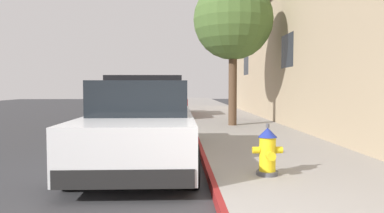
% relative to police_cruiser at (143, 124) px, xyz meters
% --- Properties ---
extents(ground_plane, '(30.33, 60.00, 0.20)m').
position_rel_police_cruiser_xyz_m(ground_plane, '(-3.28, 6.49, -0.84)').
color(ground_plane, '#353538').
extents(sidewalk_pavement, '(3.04, 60.00, 0.16)m').
position_rel_police_cruiser_xyz_m(sidewalk_pavement, '(2.72, 6.49, -0.66)').
color(sidewalk_pavement, gray).
rests_on(sidewalk_pavement, ground).
extents(curb_painted_edge, '(0.08, 60.00, 0.16)m').
position_rel_police_cruiser_xyz_m(curb_painted_edge, '(1.16, 6.49, -0.66)').
color(curb_painted_edge, maroon).
rests_on(curb_painted_edge, ground).
extents(storefront_building, '(6.36, 25.52, 5.16)m').
position_rel_police_cruiser_xyz_m(storefront_building, '(7.30, 4.80, 1.85)').
color(storefront_building, tan).
rests_on(storefront_building, ground).
extents(police_cruiser, '(1.94, 4.84, 1.68)m').
position_rel_police_cruiser_xyz_m(police_cruiser, '(0.00, 0.00, 0.00)').
color(police_cruiser, white).
rests_on(police_cruiser, ground).
extents(parked_car_silver_ahead, '(1.94, 4.84, 1.56)m').
position_rel_police_cruiser_xyz_m(parked_car_silver_ahead, '(0.13, 9.70, -0.00)').
color(parked_car_silver_ahead, maroon).
rests_on(parked_car_silver_ahead, ground).
extents(fire_hydrant, '(0.44, 0.40, 0.76)m').
position_rel_police_cruiser_xyz_m(fire_hydrant, '(1.98, -1.66, -0.23)').
color(fire_hydrant, '#4C4C51').
rests_on(fire_hydrant, sidewalk_pavement).
extents(street_tree, '(2.66, 2.66, 4.87)m').
position_rel_police_cruiser_xyz_m(street_tree, '(2.51, 5.16, 2.93)').
color(street_tree, brown).
rests_on(street_tree, sidewalk_pavement).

